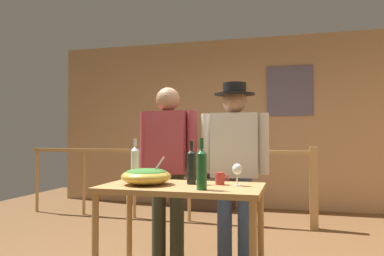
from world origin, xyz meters
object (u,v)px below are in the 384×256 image
object	(u,v)px
wine_bottle_dark	(191,166)
person_standing_right	(235,157)
mug_red	(220,178)
flat_screen_tv	(204,161)
serving_table	(182,198)
framed_picture	(290,91)
tv_console	(205,193)
salad_bowl	(146,175)
stair_railing	(202,172)
wine_bottle_green	(202,168)
wine_glass	(237,170)
person_standing_left	(168,159)
wine_bottle_clear	(135,163)

from	to	relation	value
wine_bottle_dark	person_standing_right	xyz separation A→B (m)	(0.26, 0.50, 0.04)
mug_red	person_standing_right	xyz separation A→B (m)	(0.04, 0.48, 0.13)
mug_red	flat_screen_tv	bearing A→B (deg)	105.58
serving_table	framed_picture	bearing A→B (deg)	77.01
tv_console	salad_bowl	distance (m)	3.14
stair_railing	wine_bottle_green	world-z (taller)	wine_bottle_green
wine_glass	wine_bottle_green	size ratio (longest dim) A/B	0.46
salad_bowl	person_standing_left	xyz separation A→B (m)	(-0.04, 0.62, 0.09)
serving_table	wine_glass	xyz separation A→B (m)	(0.41, 0.07, 0.21)
framed_picture	tv_console	size ratio (longest dim) A/B	0.86
flat_screen_tv	mug_red	xyz separation A→B (m)	(0.81, -2.89, 0.07)
wine_bottle_green	mug_red	distance (m)	0.32
framed_picture	stair_railing	bearing A→B (deg)	-134.62
stair_railing	wine_bottle_clear	bearing A→B (deg)	-92.87
tv_console	salad_bowl	xyz separation A→B (m)	(0.26, -3.07, 0.60)
tv_console	stair_railing	bearing A→B (deg)	-79.15
framed_picture	person_standing_left	size ratio (longest dim) A/B	0.49
stair_railing	wine_bottle_clear	world-z (taller)	wine_bottle_clear
wine_bottle_clear	wine_bottle_dark	xyz separation A→B (m)	(0.52, -0.12, -0.01)
wine_bottle_green	stair_railing	bearing A→B (deg)	103.55
flat_screen_tv	wine_glass	xyz separation A→B (m)	(0.94, -2.92, 0.14)
stair_railing	serving_table	world-z (taller)	stair_railing
person_standing_left	stair_railing	bearing A→B (deg)	-84.68
serving_table	salad_bowl	xyz separation A→B (m)	(-0.27, -0.04, 0.16)
tv_console	wine_bottle_green	size ratio (longest dim) A/B	2.53
flat_screen_tv	wine_bottle_clear	distance (m)	2.80
stair_railing	serving_table	xyz separation A→B (m)	(0.37, -2.17, 0.02)
salad_bowl	wine_glass	xyz separation A→B (m)	(0.68, 0.11, 0.05)
tv_console	salad_bowl	world-z (taller)	salad_bowl
framed_picture	wine_glass	size ratio (longest dim) A/B	4.74
flat_screen_tv	mug_red	world-z (taller)	flat_screen_tv
flat_screen_tv	person_standing_left	bearing A→B (deg)	-84.71
tv_console	mug_red	bearing A→B (deg)	-74.58
framed_picture	salad_bowl	bearing A→B (deg)	-107.14
tv_console	serving_table	world-z (taller)	serving_table
salad_bowl	wine_bottle_green	world-z (taller)	wine_bottle_green
salad_bowl	wine_bottle_green	xyz separation A→B (m)	(0.47, -0.15, 0.08)
flat_screen_tv	person_standing_right	world-z (taller)	person_standing_right
person_standing_right	person_standing_left	bearing A→B (deg)	-3.19
serving_table	mug_red	bearing A→B (deg)	21.53
stair_railing	wine_glass	bearing A→B (deg)	-69.68
wine_bottle_dark	framed_picture	bearing A→B (deg)	77.60
mug_red	wine_bottle_green	bearing A→B (deg)	-103.48
serving_table	tv_console	bearing A→B (deg)	99.99
salad_bowl	wine_bottle_dark	bearing A→B (deg)	19.97
flat_screen_tv	person_standing_right	distance (m)	2.57
wine_bottle_clear	wine_bottle_green	size ratio (longest dim) A/B	0.97
tv_console	wine_bottle_clear	xyz separation A→B (m)	(0.07, -2.83, 0.68)
salad_bowl	wine_bottle_clear	xyz separation A→B (m)	(-0.20, 0.24, 0.08)
flat_screen_tv	wine_bottle_green	xyz separation A→B (m)	(0.73, -3.19, 0.17)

